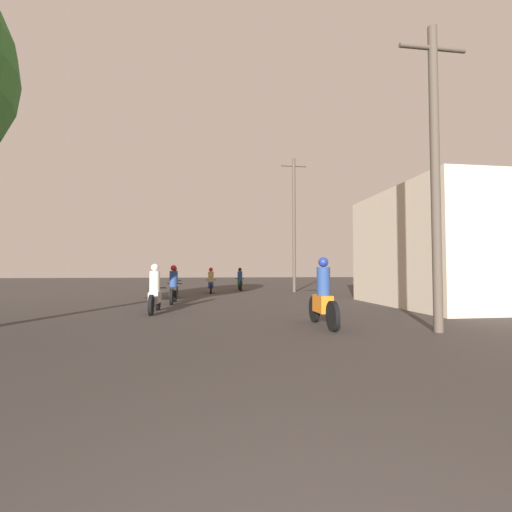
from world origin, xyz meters
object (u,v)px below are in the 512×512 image
object	(u,v)px
motorcycle_silver	(155,293)
utility_pole_far	(294,222)
motorcycle_orange	(323,299)
motorcycle_green	(240,281)
motorcycle_blue	(211,283)
motorcycle_black	(174,288)
motorcycle_white	(174,285)
building_right_near	(453,248)
utility_pole_near	(435,170)

from	to	relation	value
motorcycle_silver	utility_pole_far	xyz separation A→B (m)	(6.86, 9.30, 3.71)
motorcycle_orange	motorcycle_green	distance (m)	14.67
motorcycle_blue	utility_pole_far	xyz separation A→B (m)	(5.09, 0.22, 3.74)
motorcycle_black	motorcycle_white	size ratio (longest dim) A/B	1.02
building_right_near	utility_pole_far	xyz separation A→B (m)	(-4.13, 8.58, 2.14)
motorcycle_green	utility_pole_near	world-z (taller)	utility_pole_near
motorcycle_black	building_right_near	bearing A→B (deg)	-6.29
utility_pole_far	motorcycle_green	bearing A→B (deg)	146.68
motorcycle_orange	motorcycle_white	distance (m)	10.23
motorcycle_orange	motorcycle_green	bearing A→B (deg)	92.16
utility_pole_near	motorcycle_orange	bearing A→B (deg)	154.99
motorcycle_orange	motorcycle_blue	distance (m)	12.63
motorcycle_white	motorcycle_orange	bearing A→B (deg)	-55.31
motorcycle_black	motorcycle_blue	distance (m)	6.27
motorcycle_white	motorcycle_green	xyz separation A→B (m)	(3.68, 5.45, -0.00)
motorcycle_blue	utility_pole_far	bearing A→B (deg)	11.73
motorcycle_orange	building_right_near	size ratio (longest dim) A/B	0.32
motorcycle_black	building_right_near	world-z (taller)	building_right_near
utility_pole_near	utility_pole_far	xyz separation A→B (m)	(0.14, 13.62, 0.74)
utility_pole_far	motorcycle_silver	bearing A→B (deg)	-126.43
motorcycle_orange	motorcycle_silver	bearing A→B (deg)	142.92
motorcycle_white	utility_pole_far	xyz separation A→B (m)	(6.87, 3.36, 3.73)
motorcycle_white	building_right_near	bearing A→B (deg)	-16.59
motorcycle_orange	motorcycle_green	world-z (taller)	motorcycle_orange
motorcycle_blue	utility_pole_near	world-z (taller)	utility_pole_near
motorcycle_green	utility_pole_near	distance (m)	16.28
motorcycle_white	motorcycle_blue	size ratio (longest dim) A/B	0.98
motorcycle_black	utility_pole_near	distance (m)	10.20
utility_pole_far	utility_pole_near	bearing A→B (deg)	-90.59
motorcycle_white	utility_pole_far	bearing A→B (deg)	34.89
utility_pole_near	motorcycle_silver	bearing A→B (deg)	147.28
motorcycle_black	motorcycle_blue	bearing A→B (deg)	81.79
motorcycle_blue	utility_pole_near	size ratio (longest dim) A/B	0.29
motorcycle_blue	utility_pole_far	size ratio (longest dim) A/B	0.24
motorcycle_white	utility_pole_near	world-z (taller)	utility_pole_near
motorcycle_orange	motorcycle_green	size ratio (longest dim) A/B	1.00
motorcycle_orange	utility_pole_far	xyz separation A→B (m)	(2.40, 12.56, 3.67)
motorcycle_white	building_right_near	xyz separation A→B (m)	(10.99, -5.23, 1.58)
motorcycle_blue	motorcycle_green	bearing A→B (deg)	59.75
motorcycle_black	motorcycle_green	bearing A→B (deg)	73.58
motorcycle_green	utility_pole_near	xyz separation A→B (m)	(3.04, -15.71, 2.99)
motorcycle_black	utility_pole_far	xyz separation A→B (m)	(6.60, 6.30, 3.71)
motorcycle_blue	utility_pole_far	distance (m)	6.32
motorcycle_black	motorcycle_white	distance (m)	2.96
motorcycle_blue	building_right_near	xyz separation A→B (m)	(9.22, -8.37, 1.60)
building_right_near	utility_pole_far	bearing A→B (deg)	115.70
motorcycle_white	utility_pole_far	size ratio (longest dim) A/B	0.23
motorcycle_green	motorcycle_white	bearing A→B (deg)	-121.88
motorcycle_silver	motorcycle_black	world-z (taller)	same
building_right_near	motorcycle_blue	bearing A→B (deg)	137.77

